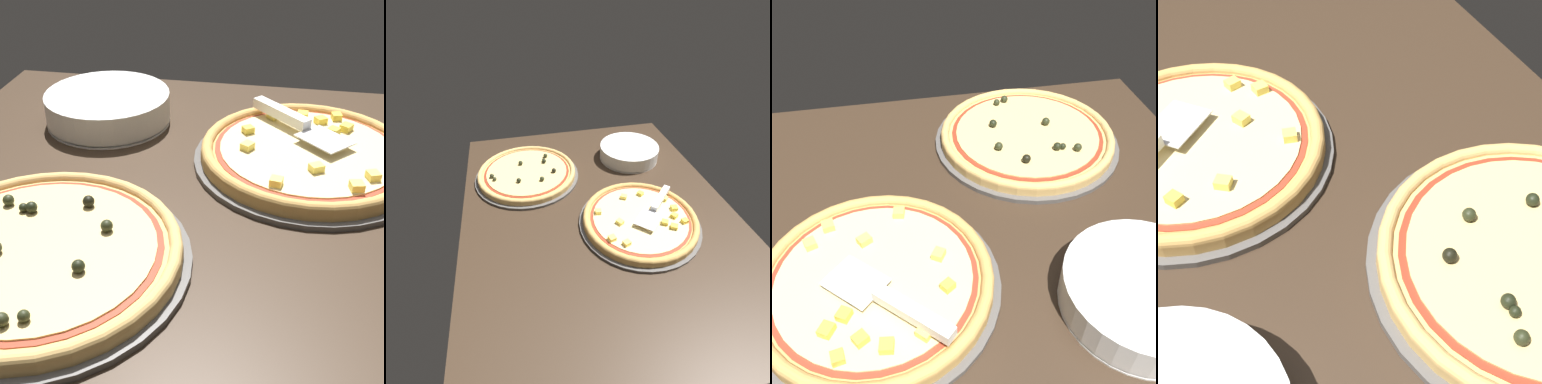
# 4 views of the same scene
# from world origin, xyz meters

# --- Properties ---
(ground_plane) EXTENTS (1.24, 0.96, 0.04)m
(ground_plane) POSITION_xyz_m (0.00, 0.00, -0.02)
(ground_plane) COLOR #38281C
(pizza_pan_front) EXTENTS (0.41, 0.41, 0.01)m
(pizza_pan_front) POSITION_xyz_m (-0.10, -0.12, 0.01)
(pizza_pan_front) COLOR #565451
(pizza_pan_front) RESTS_ON ground_plane
(pizza_front) EXTENTS (0.39, 0.39, 0.03)m
(pizza_front) POSITION_xyz_m (-0.10, -0.12, 0.02)
(pizza_front) COLOR tan
(pizza_front) RESTS_ON pizza_pan_front
(pizza_pan_back) EXTENTS (0.42, 0.42, 0.01)m
(pizza_pan_back) POSITION_xyz_m (0.26, 0.23, 0.01)
(pizza_pan_back) COLOR #565451
(pizza_pan_back) RESTS_ON ground_plane
(pizza_back) EXTENTS (0.40, 0.40, 0.04)m
(pizza_back) POSITION_xyz_m (0.26, 0.23, 0.02)
(pizza_back) COLOR #DBAD60
(pizza_back) RESTS_ON pizza_pan_back
(serving_spatula) EXTENTS (0.20, 0.19, 0.02)m
(serving_spatula) POSITION_xyz_m (-0.06, -0.20, 0.05)
(serving_spatula) COLOR silver
(serving_spatula) RESTS_ON pizza_front
(plate_stack) EXTENTS (0.26, 0.26, 0.06)m
(plate_stack) POSITION_xyz_m (0.31, -0.23, 0.03)
(plate_stack) COLOR white
(plate_stack) RESTS_ON ground_plane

